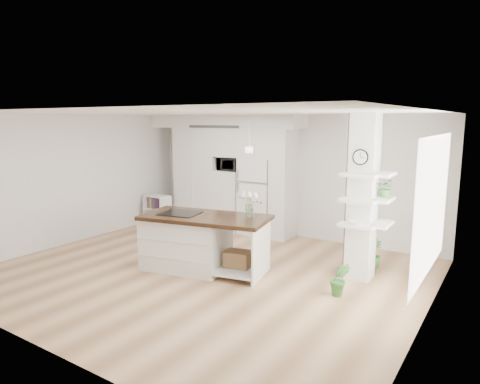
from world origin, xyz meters
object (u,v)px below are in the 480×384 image
object	(u,v)px
refrigerator	(259,196)
kitchen_island	(193,241)
bookshelf	(158,213)
floor_plant_a	(340,279)

from	to	relation	value
refrigerator	kitchen_island	size ratio (longest dim) A/B	0.75
kitchen_island	bookshelf	world-z (taller)	kitchen_island
bookshelf	floor_plant_a	xyz separation A→B (m)	(5.26, -1.67, -0.07)
bookshelf	floor_plant_a	world-z (taller)	bookshelf
floor_plant_a	bookshelf	bearing A→B (deg)	162.37
refrigerator	floor_plant_a	size ratio (longest dim) A/B	3.37
kitchen_island	bookshelf	xyz separation A→B (m)	(-2.68, 1.93, -0.17)
refrigerator	kitchen_island	xyz separation A→B (m)	(0.23, -2.65, -0.37)
bookshelf	floor_plant_a	size ratio (longest dim) A/B	1.48
kitchen_island	bookshelf	bearing A→B (deg)	132.18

